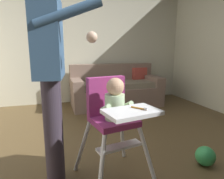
# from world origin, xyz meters

# --- Properties ---
(ground) EXTENTS (6.07, 6.66, 0.10)m
(ground) POSITION_xyz_m (0.00, 0.00, -0.05)
(ground) COLOR brown
(wall_far) EXTENTS (5.27, 0.06, 2.69)m
(wall_far) POSITION_xyz_m (0.00, 2.56, 1.35)
(wall_far) COLOR beige
(wall_far) RESTS_ON ground
(couch) EXTENTS (1.87, 0.86, 0.86)m
(couch) POSITION_xyz_m (0.50, 2.04, 0.33)
(couch) COLOR #7C6356
(couch) RESTS_ON ground
(high_chair) EXTENTS (0.70, 0.80, 0.95)m
(high_chair) POSITION_xyz_m (-0.29, -0.35, 0.66)
(high_chair) COLOR white
(high_chair) RESTS_ON ground
(adult_standing) EXTENTS (0.51, 0.54, 1.74)m
(adult_standing) POSITION_xyz_m (-0.79, -0.28, 0.99)
(adult_standing) COLOR #342B37
(adult_standing) RESTS_ON ground
(toy_ball) EXTENTS (0.20, 0.20, 0.20)m
(toy_ball) POSITION_xyz_m (0.68, -0.43, 0.10)
(toy_ball) COLOR green
(toy_ball) RESTS_ON ground
(wall_clock) EXTENTS (0.27, 0.04, 0.27)m
(wall_clock) POSITION_xyz_m (-0.92, 2.52, 1.86)
(wall_clock) COLOR white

